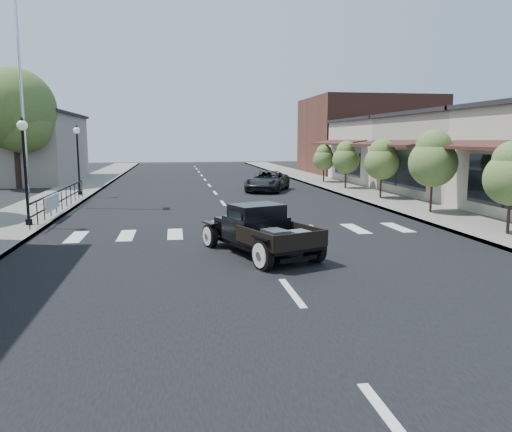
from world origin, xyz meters
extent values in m
plane|color=black|center=(0.00, 0.00, 0.00)|extent=(120.00, 120.00, 0.00)
cube|color=black|center=(0.00, 15.00, 0.01)|extent=(14.00, 80.00, 0.02)
cube|color=gray|center=(-8.50, 15.00, 0.07)|extent=(3.00, 80.00, 0.15)
cube|color=gray|center=(8.50, 15.00, 0.07)|extent=(3.00, 80.00, 0.15)
cube|color=gray|center=(-15.00, 28.00, 2.50)|extent=(10.00, 12.00, 5.00)
cube|color=#ADA391|center=(15.00, 13.00, 2.25)|extent=(10.00, 9.00, 4.50)
cube|color=beige|center=(15.00, 22.00, 2.25)|extent=(10.00, 9.00, 4.50)
cube|color=brown|center=(15.50, 32.00, 3.50)|extent=(11.00, 10.00, 7.00)
cylinder|color=silver|center=(-9.20, 12.00, 6.37)|extent=(0.12, 0.12, 12.44)
imported|color=black|center=(3.29, 17.51, 0.63)|extent=(3.72, 4.96, 1.25)
camera|label=1|loc=(-2.36, -12.81, 3.19)|focal=35.00mm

